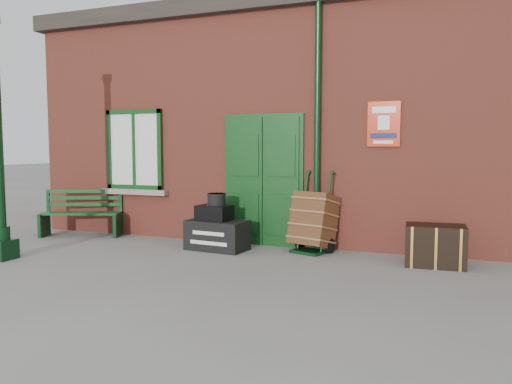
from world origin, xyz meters
The scene contains 10 objects.
ground centered at (0.00, 0.00, 0.00)m, with size 80.00×80.00×0.00m, color gray.
station_building centered at (0.00, 3.49, 2.16)m, with size 10.30×4.30×4.36m.
bench centered at (-3.86, 1.09, 0.46)m, with size 1.54×0.93×0.91m.
houdini_trunk centered at (-0.87, 0.80, 0.25)m, with size 0.98×0.54×0.49m, color black.
strongbox centered at (-0.92, 0.80, 0.61)m, with size 0.54×0.39×0.25m, color black.
hatbox centered at (-0.89, 0.83, 0.84)m, with size 0.29×0.29×0.20m, color black.
suitcase_back centered at (-0.97, 1.00, 0.38)m, with size 0.21×0.52×0.73m, color tan.
suitcase_front centered at (-0.79, 0.90, 0.32)m, with size 0.19×0.47×0.62m, color tan.
porter_trolley centered at (0.65, 1.23, 0.50)m, with size 0.79×0.82×1.28m.
dark_trunk centered at (2.52, 0.88, 0.29)m, with size 0.81×0.53×0.59m, color black.
Camera 1 is at (2.63, -6.56, 1.67)m, focal length 35.00 mm.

